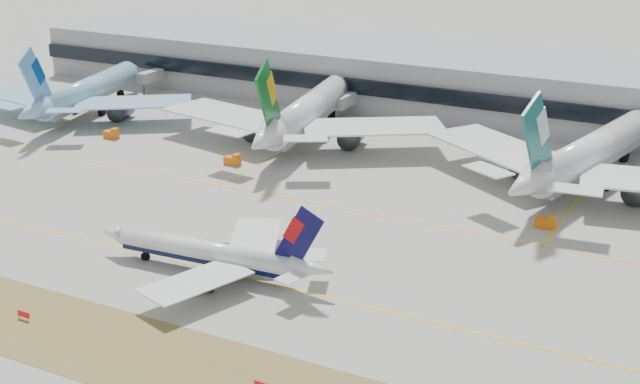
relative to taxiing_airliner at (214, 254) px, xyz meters
The scene contains 10 objects.
ground 12.23m from the taxiing_airliner, 30.56° to the left, with size 3000.00×3000.00×0.00m, color #9E9C94.
taxiing_airliner is the anchor object (origin of this frame).
widebody_korean 108.59m from the taxiing_airliner, 142.44° to the left, with size 62.41×62.14×22.84m.
widebody_eva 76.58m from the taxiing_airliner, 107.70° to the left, with size 69.83×69.21×25.30m.
widebody_cathay 83.01m from the taxiing_airliner, 58.31° to the left, with size 69.63×69.06×25.26m.
terminal 121.29m from the taxiing_airliner, 85.22° to the left, with size 280.00×43.10×15.00m.
hold_sign_left 30.44m from the taxiing_airliner, 120.86° to the right, with size 2.20×0.15×1.35m.
gse_a 84.30m from the taxiing_airliner, 141.43° to the left, with size 3.55×2.00×2.60m.
gse_c 61.49m from the taxiing_airliner, 46.46° to the left, with size 3.55×2.00×2.60m.
gse_b 56.67m from the taxiing_airliner, 120.17° to the left, with size 3.55×2.00×2.60m.
Camera 1 is at (66.25, -113.62, 61.47)m, focal length 50.00 mm.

